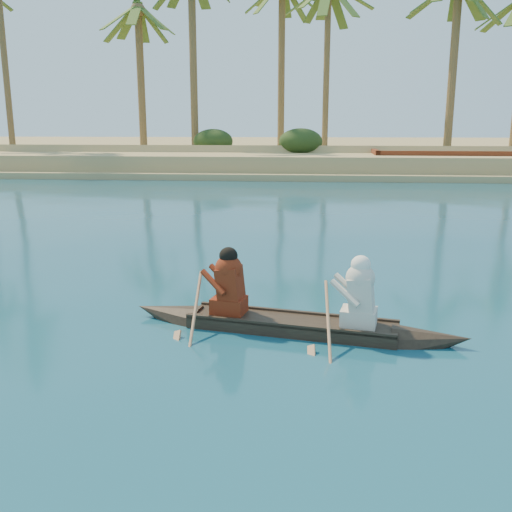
# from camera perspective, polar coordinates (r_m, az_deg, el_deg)

# --- Properties ---
(ground) EXTENTS (160.00, 160.00, 0.00)m
(ground) POSITION_cam_1_polar(r_m,az_deg,el_deg) (11.03, 20.91, -4.49)
(ground) COLOR #0C334F
(ground) RESTS_ON ground
(sandy_embankment) EXTENTS (150.00, 51.00, 1.50)m
(sandy_embankment) POSITION_cam_1_polar(r_m,az_deg,el_deg) (57.15, 8.37, 10.31)
(sandy_embankment) COLOR tan
(sandy_embankment) RESTS_ON ground
(palm_grove) EXTENTS (110.00, 14.00, 16.00)m
(palm_grove) POSITION_cam_1_polar(r_m,az_deg,el_deg) (45.49, 9.51, 19.02)
(palm_grove) COLOR #34561E
(palm_grove) RESTS_ON ground
(shrub_cluster) EXTENTS (100.00, 6.00, 2.40)m
(shrub_cluster) POSITION_cam_1_polar(r_m,az_deg,el_deg) (41.78, 9.50, 10.21)
(shrub_cluster) COLOR #1E3413
(shrub_cluster) RESTS_ON ground
(canoe) EXTENTS (5.37, 1.73, 1.47)m
(canoe) POSITION_cam_1_polar(r_m,az_deg,el_deg) (8.94, 3.59, -5.77)
(canoe) COLOR #32261B
(canoe) RESTS_ON ground
(barge_mid) EXTENTS (11.21, 3.87, 1.86)m
(barge_mid) POSITION_cam_1_polar(r_m,az_deg,el_deg) (38.44, 19.95, 8.56)
(barge_mid) COLOR maroon
(barge_mid) RESTS_ON ground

